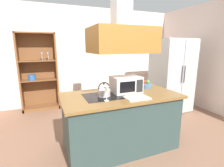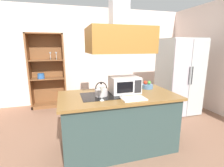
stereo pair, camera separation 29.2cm
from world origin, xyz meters
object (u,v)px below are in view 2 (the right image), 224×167
object	(u,v)px
refrigerator	(179,77)
kettle	(101,90)
wine_glass_on_counter	(102,90)
dish_cabinet	(48,75)
cutting_board	(133,98)
microwave	(125,85)
fruit_bowl	(147,86)

from	to	relation	value
refrigerator	kettle	distance (m)	2.41
wine_glass_on_counter	kettle	bearing A→B (deg)	79.74
dish_cabinet	cutting_board	world-z (taller)	dish_cabinet
kettle	cutting_board	world-z (taller)	kettle
kettle	microwave	size ratio (longest dim) A/B	0.47
wine_glass_on_counter	dish_cabinet	bearing A→B (deg)	109.07
kettle	microwave	bearing A→B (deg)	11.49
fruit_bowl	cutting_board	bearing A→B (deg)	-133.58
cutting_board	microwave	bearing A→B (deg)	89.89
refrigerator	fruit_bowl	distance (m)	1.52
dish_cabinet	microwave	xyz separation A→B (m)	(1.35, -2.31, 0.15)
cutting_board	microwave	xyz separation A→B (m)	(0.00, 0.36, 0.12)
microwave	fruit_bowl	xyz separation A→B (m)	(0.48, 0.15, -0.08)
cutting_board	microwave	distance (m)	0.38
refrigerator	kettle	world-z (taller)	refrigerator
kettle	fruit_bowl	size ratio (longest dim) A/B	1.07
dish_cabinet	microwave	bearing A→B (deg)	-59.75
refrigerator	microwave	world-z (taller)	refrigerator
dish_cabinet	fruit_bowl	distance (m)	2.84
wine_glass_on_counter	fruit_bowl	distance (m)	1.04
microwave	fruit_bowl	distance (m)	0.51
dish_cabinet	refrigerator	bearing A→B (deg)	-23.65
microwave	refrigerator	bearing A→B (deg)	28.17
refrigerator	cutting_board	xyz separation A→B (m)	(-1.77, -1.31, 0.00)
kettle	refrigerator	bearing A→B (deg)	25.35
refrigerator	fruit_bowl	bearing A→B (deg)	-148.04
kettle	dish_cabinet	bearing A→B (deg)	111.51
cutting_board	wine_glass_on_counter	world-z (taller)	wine_glass_on_counter
kettle	cutting_board	xyz separation A→B (m)	(0.40, -0.28, -0.08)
refrigerator	wine_glass_on_counter	bearing A→B (deg)	-150.55
cutting_board	microwave	world-z (taller)	microwave
dish_cabinet	cutting_board	xyz separation A→B (m)	(1.35, -2.68, 0.03)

